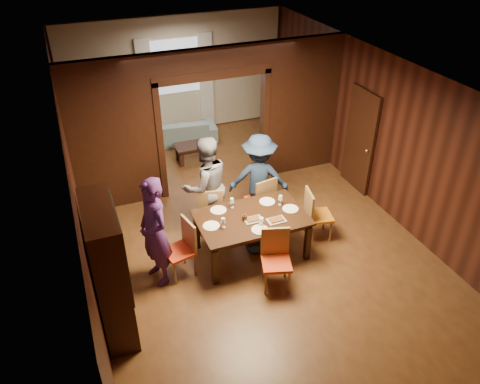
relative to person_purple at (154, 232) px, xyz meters
name	(u,v)px	position (x,y,z in m)	size (l,w,h in m)	color
floor	(244,226)	(1.77, 0.78, -0.91)	(9.00, 9.00, 0.00)	#532E17
ceiling	(244,74)	(1.77, 0.78, 1.99)	(5.50, 9.00, 0.02)	silver
room_walls	(209,113)	(1.77, 2.66, 0.59)	(5.52, 9.01, 2.90)	black
person_purple	(154,232)	(0.00, 0.00, 0.00)	(0.66, 0.44, 1.82)	#49205F
person_grey	(206,186)	(1.13, 0.97, 0.01)	(0.89, 0.70, 1.84)	slate
person_navy	(259,178)	(2.14, 0.98, -0.06)	(1.10, 0.63, 1.70)	#1C2B46
sofa	(176,131)	(1.52, 4.63, -0.63)	(1.95, 0.76, 0.57)	#7C98A2
serving_bowl	(257,212)	(1.71, 0.07, -0.11)	(0.36, 0.36, 0.09)	black
dining_table	(251,235)	(1.60, 0.03, -0.53)	(1.79, 1.11, 0.76)	black
coffee_table	(193,153)	(1.63, 3.57, -0.71)	(0.80, 0.50, 0.40)	black
chair_left	(179,250)	(0.34, -0.02, -0.43)	(0.44, 0.44, 0.97)	red
chair_right	(319,214)	(2.88, 0.01, -0.43)	(0.44, 0.44, 0.97)	orange
chair_far_l	(210,208)	(1.17, 0.89, -0.43)	(0.44, 0.44, 0.97)	#C97512
chair_far_r	(260,198)	(2.12, 0.86, -0.43)	(0.44, 0.44, 0.97)	red
chair_near	(276,261)	(1.66, -0.84, -0.43)	(0.44, 0.44, 0.97)	red
hutch	(109,271)	(-0.76, -0.72, 0.09)	(0.40, 1.20, 2.00)	black
door_right	(360,140)	(4.47, 1.28, 0.14)	(0.06, 0.90, 2.10)	black
window_far	(175,67)	(1.77, 5.22, 0.79)	(1.20, 0.03, 1.30)	silver
curtain_left	(147,89)	(1.02, 5.18, 0.34)	(0.35, 0.06, 2.40)	white
curtain_right	(206,81)	(2.52, 5.18, 0.34)	(0.35, 0.06, 2.40)	white
plate_left	(211,226)	(0.91, 0.03, -0.15)	(0.27, 0.27, 0.01)	silver
plate_far_l	(218,210)	(1.16, 0.40, -0.15)	(0.27, 0.27, 0.01)	silver
plate_far_r	(267,202)	(2.02, 0.33, -0.15)	(0.27, 0.27, 0.01)	white
plate_right	(290,209)	(2.29, -0.01, -0.15)	(0.27, 0.27, 0.01)	silver
plate_near	(260,230)	(1.59, -0.35, -0.15)	(0.27, 0.27, 0.01)	silver
platter_a	(253,219)	(1.59, -0.07, -0.13)	(0.30, 0.20, 0.04)	gray
platter_b	(276,220)	(1.93, -0.22, -0.13)	(0.30, 0.20, 0.04)	gray
wineglass_left	(223,223)	(1.07, -0.08, -0.06)	(0.08, 0.08, 0.18)	white
wineglass_far	(232,203)	(1.40, 0.40, -0.06)	(0.08, 0.08, 0.18)	white
wineglass_right	(280,200)	(2.19, 0.18, -0.06)	(0.08, 0.08, 0.18)	silver
tumbler	(261,221)	(1.66, -0.24, -0.08)	(0.07, 0.07, 0.14)	silver
condiment_jar	(245,217)	(1.46, -0.01, -0.10)	(0.08, 0.08, 0.11)	#482310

